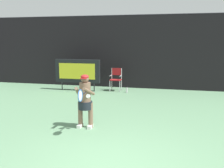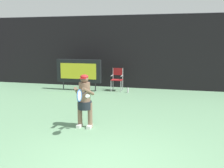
# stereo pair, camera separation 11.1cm
# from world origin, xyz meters

# --- Properties ---
(backdrop_screen) EXTENTS (18.00, 0.12, 3.66)m
(backdrop_screen) POSITION_xyz_m (0.00, 8.50, 1.81)
(backdrop_screen) COLOR black
(backdrop_screen) RESTS_ON ground
(scoreboard) EXTENTS (2.20, 0.21, 1.50)m
(scoreboard) POSITION_xyz_m (-3.31, 7.15, 0.95)
(scoreboard) COLOR black
(scoreboard) RESTS_ON ground
(umpire_chair) EXTENTS (0.52, 0.44, 1.08)m
(umpire_chair) POSITION_xyz_m (-1.50, 7.53, 0.62)
(umpire_chair) COLOR #B7B7BC
(umpire_chair) RESTS_ON ground
(water_bottle) EXTENTS (0.07, 0.07, 0.27)m
(water_bottle) POSITION_xyz_m (-0.91, 7.18, 0.12)
(water_bottle) COLOR silver
(water_bottle) RESTS_ON ground
(tennis_player) EXTENTS (0.54, 0.62, 1.49)m
(tennis_player) POSITION_xyz_m (-1.19, 2.16, 0.82)
(tennis_player) COLOR white
(tennis_player) RESTS_ON ground
(tennis_racket) EXTENTS (0.03, 0.60, 0.31)m
(tennis_racket) POSITION_xyz_m (-1.07, 1.48, 1.07)
(tennis_racket) COLOR black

